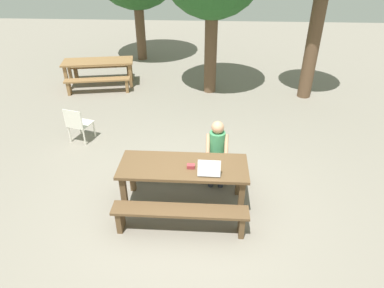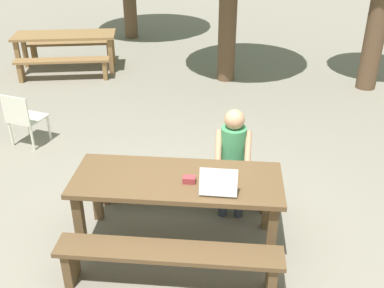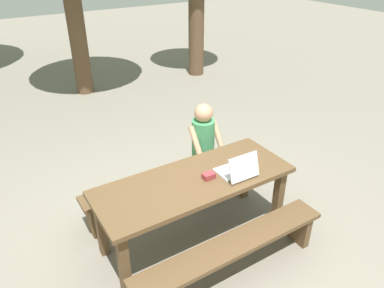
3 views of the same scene
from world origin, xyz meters
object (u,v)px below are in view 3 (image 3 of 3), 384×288
(picnic_table_front, at_px, (195,188))
(person_seated, at_px, (205,144))
(small_pouch, at_px, (209,176))
(laptop, at_px, (238,169))

(picnic_table_front, height_order, person_seated, person_seated)
(small_pouch, bearing_deg, picnic_table_front, 151.87)
(small_pouch, xyz_separation_m, person_seated, (0.41, 0.69, -0.09))
(laptop, bearing_deg, picnic_table_front, -20.69)
(laptop, distance_m, person_seated, 0.81)
(picnic_table_front, height_order, small_pouch, small_pouch)
(laptop, xyz_separation_m, small_pouch, (-0.29, 0.10, -0.03))
(picnic_table_front, xyz_separation_m, laptop, (0.41, -0.17, 0.18))
(picnic_table_front, distance_m, person_seated, 0.83)
(laptop, height_order, small_pouch, laptop)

